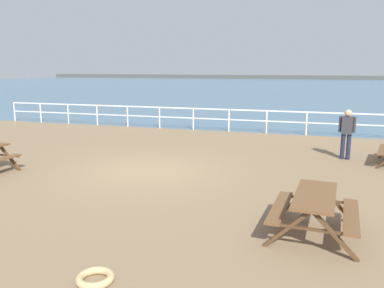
% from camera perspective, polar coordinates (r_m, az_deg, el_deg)
% --- Properties ---
extents(ground_plane, '(30.00, 24.00, 0.20)m').
position_cam_1_polar(ground_plane, '(11.66, -6.85, -4.39)').
color(ground_plane, '#846B4C').
extents(sea_band, '(142.00, 90.00, 0.01)m').
position_cam_1_polar(sea_band, '(63.23, 13.13, 8.19)').
color(sea_band, '#476B84').
rests_on(sea_band, ground).
extents(distant_shoreline, '(142.00, 6.00, 1.80)m').
position_cam_1_polar(distant_shoreline, '(106.13, 14.90, 9.22)').
color(distant_shoreline, '#4C4C47').
rests_on(distant_shoreline, ground).
extents(seaward_railing, '(23.07, 0.07, 1.08)m').
position_cam_1_polar(seaward_railing, '(18.71, 2.79, 4.22)').
color(seaward_railing, white).
rests_on(seaward_railing, ground).
extents(picnic_table_near_left, '(1.66, 1.90, 0.80)m').
position_cam_1_polar(picnic_table_near_left, '(7.44, 17.56, -8.44)').
color(picnic_table_near_left, brown).
rests_on(picnic_table_near_left, ground).
extents(visitor, '(0.53, 0.26, 1.66)m').
position_cam_1_polar(visitor, '(13.79, 21.75, 1.77)').
color(visitor, '#1E2338').
rests_on(visitor, ground).
extents(rope_coil, '(0.55, 0.55, 0.11)m').
position_cam_1_polar(rope_coil, '(6.04, -14.02, -18.56)').
color(rope_coil, tan).
rests_on(rope_coil, ground).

